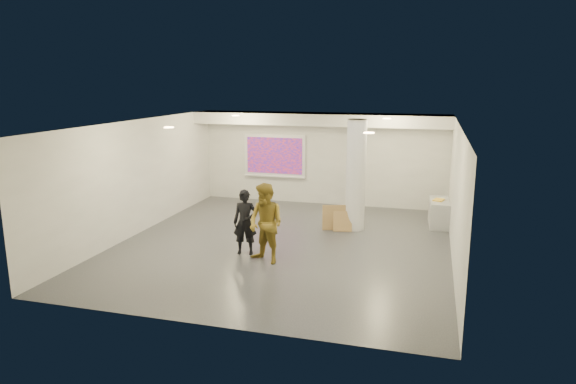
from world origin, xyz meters
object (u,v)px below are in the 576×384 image
(man, at_px, (266,224))
(woman, at_px, (245,222))
(column, at_px, (356,175))
(projection_screen, at_px, (275,156))
(credenza, at_px, (439,213))

(man, bearing_deg, woman, 171.32)
(column, relative_size, projection_screen, 1.43)
(projection_screen, height_order, man, projection_screen)
(projection_screen, xyz_separation_m, woman, (0.93, -5.36, -0.76))
(credenza, bearing_deg, man, -135.15)
(column, distance_m, credenza, 2.69)
(projection_screen, xyz_separation_m, credenza, (5.32, -1.64, -1.16))
(woman, bearing_deg, man, -43.79)
(projection_screen, bearing_deg, woman, -80.14)
(projection_screen, bearing_deg, credenza, -17.10)
(credenza, relative_size, man, 0.70)
(man, bearing_deg, credenza, 72.36)
(column, height_order, credenza, column)
(woman, bearing_deg, column, 40.62)
(man, bearing_deg, column, 88.51)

